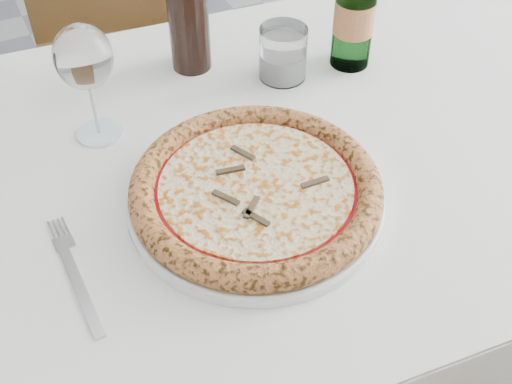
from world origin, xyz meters
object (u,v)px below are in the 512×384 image
(wine_glass, at_px, (84,60))
(tumbler, at_px, (283,56))
(wine_bottle, at_px, (187,3))
(beer_bottle, at_px, (355,8))
(dining_table, at_px, (228,203))
(pizza, at_px, (256,189))
(chair_far, at_px, (107,25))
(plate, at_px, (256,198))

(wine_glass, height_order, tumbler, wine_glass)
(wine_bottle, bearing_deg, beer_bottle, -23.80)
(dining_table, distance_m, wine_bottle, 0.33)
(pizza, relative_size, beer_bottle, 1.30)
(chair_far, height_order, wine_bottle, wine_bottle)
(plate, bearing_deg, wine_glass, 122.54)
(tumbler, relative_size, beer_bottle, 0.34)
(dining_table, xyz_separation_m, plate, (-0.00, -0.10, 0.10))
(beer_bottle, distance_m, wine_bottle, 0.27)
(beer_bottle, bearing_deg, wine_glass, -179.88)
(wine_glass, bearing_deg, dining_table, -42.07)
(dining_table, xyz_separation_m, tumbler, (0.17, 0.15, 0.13))
(dining_table, bearing_deg, chair_far, 88.02)
(plate, distance_m, tumbler, 0.31)
(chair_far, bearing_deg, wine_bottle, -88.41)
(dining_table, bearing_deg, wine_glass, 137.93)
(chair_far, bearing_deg, dining_table, -91.98)
(plate, xyz_separation_m, wine_glass, (-0.15, 0.24, 0.12))
(dining_table, distance_m, pizza, 0.16)
(chair_far, xyz_separation_m, pizza, (-0.03, -0.93, 0.25))
(plate, relative_size, beer_bottle, 1.34)
(chair_far, bearing_deg, plate, -91.76)
(beer_bottle, xyz_separation_m, wine_bottle, (-0.25, 0.11, 0.01))
(tumbler, xyz_separation_m, wine_bottle, (-0.13, 0.10, 0.08))
(dining_table, distance_m, wine_glass, 0.30)
(chair_far, xyz_separation_m, plate, (-0.03, -0.93, 0.23))
(wine_glass, relative_size, beer_bottle, 0.71)
(tumbler, xyz_separation_m, beer_bottle, (0.12, -0.01, 0.07))
(chair_far, relative_size, beer_bottle, 3.56)
(dining_table, xyz_separation_m, pizza, (-0.00, -0.10, 0.12))
(chair_far, distance_m, wine_bottle, 0.68)
(wine_glass, bearing_deg, tumbler, 2.78)
(chair_far, height_order, beer_bottle, beer_bottle)
(pizza, xyz_separation_m, tumbler, (0.17, 0.25, 0.01))
(wine_glass, xyz_separation_m, tumbler, (0.32, 0.02, -0.09))
(chair_far, bearing_deg, beer_bottle, -69.14)
(plate, bearing_deg, chair_far, 88.24)
(plate, xyz_separation_m, wine_bottle, (0.05, 0.35, 0.11))
(chair_far, xyz_separation_m, wine_bottle, (0.02, -0.59, 0.34))
(beer_bottle, height_order, wine_bottle, wine_bottle)
(chair_far, relative_size, pizza, 2.74)
(dining_table, bearing_deg, pizza, -90.00)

